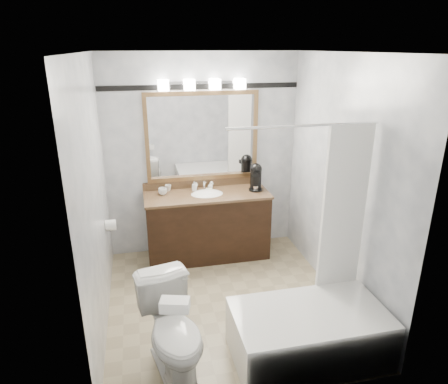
% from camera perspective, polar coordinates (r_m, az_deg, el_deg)
% --- Properties ---
extents(room, '(2.42, 2.62, 2.52)m').
position_cam_1_polar(room, '(3.81, 0.16, 0.21)').
color(room, tan).
rests_on(room, ground).
extents(vanity, '(1.53, 0.58, 0.97)m').
position_cam_1_polar(vanity, '(5.04, -2.38, -4.59)').
color(vanity, black).
rests_on(vanity, ground).
extents(mirror, '(1.40, 0.04, 1.10)m').
position_cam_1_polar(mirror, '(4.96, -3.10, 7.87)').
color(mirror, olive).
rests_on(mirror, room).
extents(vanity_light_bar, '(1.02, 0.14, 0.12)m').
position_cam_1_polar(vanity_light_bar, '(4.81, -3.14, 15.13)').
color(vanity_light_bar, silver).
rests_on(vanity_light_bar, room).
extents(accent_stripe, '(2.40, 0.01, 0.06)m').
position_cam_1_polar(accent_stripe, '(4.88, -3.26, 14.80)').
color(accent_stripe, black).
rests_on(accent_stripe, room).
extents(bathtub, '(1.30, 0.75, 1.96)m').
position_cam_1_polar(bathtub, '(3.70, 12.24, -18.22)').
color(bathtub, white).
rests_on(bathtub, ground).
extents(tp_roll, '(0.11, 0.12, 0.12)m').
position_cam_1_polar(tp_roll, '(4.57, -15.87, -4.57)').
color(tp_roll, white).
rests_on(tp_roll, room).
extents(toilet, '(0.60, 0.86, 0.79)m').
position_cam_1_polar(toilet, '(3.42, -7.19, -19.09)').
color(toilet, white).
rests_on(toilet, ground).
extents(tissue_box, '(0.23, 0.16, 0.08)m').
position_cam_1_polar(tissue_box, '(2.93, -7.03, -15.72)').
color(tissue_box, white).
rests_on(tissue_box, toilet).
extents(coffee_maker, '(0.18, 0.22, 0.34)m').
position_cam_1_polar(coffee_maker, '(5.00, 4.57, 2.29)').
color(coffee_maker, black).
rests_on(coffee_maker, vanity).
extents(cup_left, '(0.13, 0.13, 0.08)m').
position_cam_1_polar(cup_left, '(4.90, -8.75, 0.11)').
color(cup_left, white).
rests_on(cup_left, vanity).
extents(cup_right, '(0.08, 0.08, 0.07)m').
position_cam_1_polar(cup_right, '(5.03, -7.98, 0.61)').
color(cup_right, white).
rests_on(cup_right, vanity).
extents(soap_bottle_a, '(0.06, 0.07, 0.12)m').
position_cam_1_polar(soap_bottle_a, '(4.99, -4.28, 0.84)').
color(soap_bottle_a, white).
rests_on(soap_bottle_a, vanity).
extents(soap_bottle_b, '(0.07, 0.07, 0.08)m').
position_cam_1_polar(soap_bottle_b, '(5.05, -1.99, 0.91)').
color(soap_bottle_b, white).
rests_on(soap_bottle_b, vanity).
extents(soap_bar, '(0.08, 0.05, 0.02)m').
position_cam_1_polar(soap_bar, '(5.00, -2.15, 0.39)').
color(soap_bar, beige).
rests_on(soap_bar, vanity).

